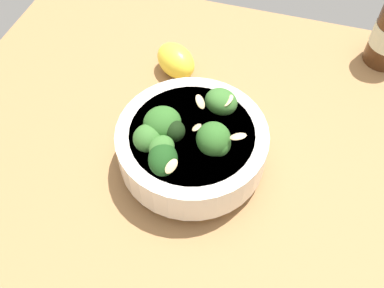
% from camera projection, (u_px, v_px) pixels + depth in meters
% --- Properties ---
extents(ground_plane, '(0.69, 0.69, 0.04)m').
position_uv_depth(ground_plane, '(177.00, 175.00, 0.55)').
color(ground_plane, '#996D42').
extents(bowl_of_broccoli, '(0.18, 0.18, 0.10)m').
position_uv_depth(bowl_of_broccoli, '(191.00, 143.00, 0.50)').
color(bowl_of_broccoli, silver).
rests_on(bowl_of_broccoli, ground_plane).
extents(lemon_wedge, '(0.07, 0.08, 0.05)m').
position_uv_depth(lemon_wedge, '(176.00, 61.00, 0.61)').
color(lemon_wedge, yellow).
rests_on(lemon_wedge, ground_plane).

